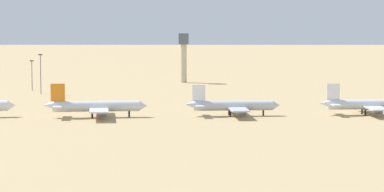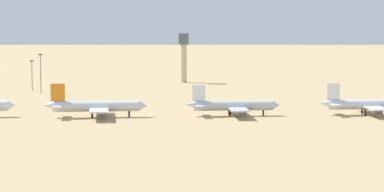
{
  "view_description": "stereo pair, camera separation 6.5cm",
  "coord_description": "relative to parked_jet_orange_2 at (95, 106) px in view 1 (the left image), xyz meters",
  "views": [
    {
      "loc": [
        -18.72,
        -291.62,
        35.55
      ],
      "look_at": [
        -15.6,
        17.96,
        6.0
      ],
      "focal_mm": 80.31,
      "sensor_mm": 36.0,
      "label": 1
    },
    {
      "loc": [
        -18.65,
        -291.62,
        35.55
      ],
      "look_at": [
        -15.6,
        17.96,
        6.0
      ],
      "focal_mm": 80.31,
      "sensor_mm": 36.0,
      "label": 2
    }
  ],
  "objects": [
    {
      "name": "light_pole_mid",
      "position": [
        -33.17,
        87.47,
        6.3
      ],
      "size": [
        1.8,
        0.5,
        17.89
      ],
      "color": "#59595E",
      "rests_on": "ground"
    },
    {
      "name": "ground",
      "position": [
        49.22,
        -2.97,
        -3.88
      ],
      "size": [
        4000.0,
        4000.0,
        0.0
      ],
      "primitive_type": "plane",
      "color": "tan"
    },
    {
      "name": "parked_jet_white_3",
      "position": [
        47.7,
        3.93,
        -0.26
      ],
      "size": [
        33.5,
        28.22,
        11.06
      ],
      "rotation": [
        0.0,
        0.0,
        0.07
      ],
      "color": "silver",
      "rests_on": "ground"
    },
    {
      "name": "ridge_center",
      "position": [
        3.7,
        1144.37,
        35.09
      ],
      "size": [
        403.84,
        349.43,
        77.95
      ],
      "primitive_type": "pyramid",
      "rotation": [
        0.0,
        0.0,
        0.19
      ],
      "color": "slate",
      "rests_on": "ground"
    },
    {
      "name": "light_pole_east",
      "position": [
        -40.37,
        106.17,
        4.35
      ],
      "size": [
        1.8,
        0.5,
        14.11
      ],
      "color": "#59595E",
      "rests_on": "ground"
    },
    {
      "name": "parked_jet_white_4",
      "position": [
        95.38,
        6.78,
        -0.19
      ],
      "size": [
        34.1,
        28.72,
        11.26
      ],
      "rotation": [
        0.0,
        0.0,
        0.07
      ],
      "color": "silver",
      "rests_on": "ground"
    },
    {
      "name": "control_tower",
      "position": [
        30.61,
        152.12,
        11.63
      ],
      "size": [
        5.2,
        5.2,
        25.71
      ],
      "color": "#C6B793",
      "rests_on": "ground"
    },
    {
      "name": "parked_jet_orange_2",
      "position": [
        0.0,
        0.0,
        0.0
      ],
      "size": [
        35.89,
        30.33,
        11.85
      ],
      "rotation": [
        0.0,
        0.0,
        0.1
      ],
      "color": "silver",
      "rests_on": "ground"
    }
  ]
}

